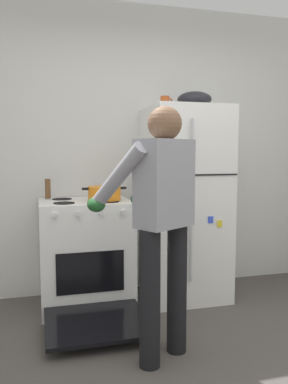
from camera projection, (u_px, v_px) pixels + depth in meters
The scene contains 8 objects.
kitchen_wall_back at pixel (130, 150), 3.76m from camera, with size 6.00×0.10×2.70m, color silver.
refrigerator at pixel (185, 203), 3.55m from camera, with size 0.68×0.72×1.72m.
stove_range at pixel (86, 255), 3.34m from camera, with size 0.76×1.22×0.92m.
person_cook at pixel (160, 210), 2.44m from camera, with size 0.67×0.73×1.60m.
red_pot at pixel (104, 193), 3.30m from camera, with size 0.38×0.28×0.12m.
coffee_mug at pixel (165, 102), 3.46m from camera, with size 0.11×0.08×0.10m.
pepper_mill at pixel (48, 189), 3.42m from camera, with size 0.05×0.05×0.17m, color brown.
mixing_bowl at pixel (194, 100), 3.48m from camera, with size 0.31×0.31×0.14m, color black.
Camera 1 is at (-0.85, -1.74, 1.31)m, focal length 36.48 mm.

